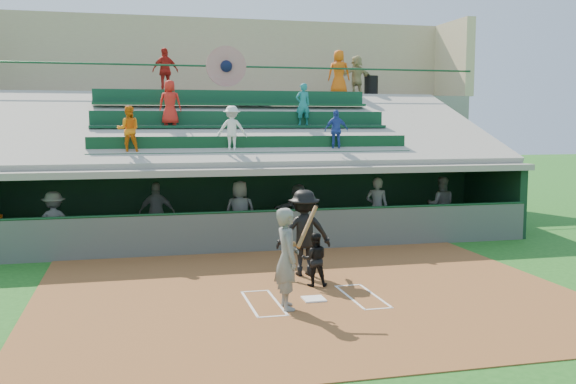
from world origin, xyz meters
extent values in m
plane|color=#1A5518|center=(0.00, 0.00, 0.00)|extent=(100.00, 100.00, 0.00)
cube|color=brown|center=(0.00, 0.50, 0.01)|extent=(11.00, 9.00, 0.02)
cube|color=white|center=(0.00, 0.00, 0.04)|extent=(0.43, 0.43, 0.03)
cube|color=silver|center=(-0.75, 0.00, 0.02)|extent=(0.05, 1.80, 0.01)
cube|color=silver|center=(0.75, 0.00, 0.02)|extent=(0.05, 1.80, 0.01)
cube|color=white|center=(-1.30, 0.00, 0.02)|extent=(0.05, 1.80, 0.01)
cube|color=silver|center=(1.30, 0.00, 0.02)|extent=(0.05, 1.80, 0.01)
cube|color=silver|center=(-1.02, 0.90, 0.02)|extent=(0.60, 0.05, 0.01)
cube|color=silver|center=(1.02, 0.90, 0.02)|extent=(0.60, 0.05, 0.01)
cube|color=silver|center=(-1.02, -0.90, 0.02)|extent=(0.60, 0.05, 0.01)
cube|color=silver|center=(1.02, -0.90, 0.02)|extent=(0.60, 0.05, 0.01)
cube|color=gray|center=(0.00, 6.75, 0.02)|extent=(16.00, 3.50, 0.04)
cube|color=gray|center=(0.00, 13.50, 2.30)|extent=(20.00, 3.00, 4.60)
cube|color=#515651|center=(0.00, 5.00, 0.55)|extent=(16.00, 0.06, 1.10)
cylinder|color=#123A1E|center=(0.00, 5.00, 1.12)|extent=(16.00, 0.08, 0.08)
cube|color=black|center=(0.00, 8.50, 1.10)|extent=(16.00, 0.25, 2.20)
cube|color=black|center=(8.00, 6.75, 1.10)|extent=(0.25, 3.50, 2.20)
cube|color=gray|center=(0.00, 6.75, 2.20)|extent=(16.40, 3.90, 0.18)
cube|color=gray|center=(0.00, 10.25, 1.15)|extent=(16.40, 3.50, 2.30)
cube|color=gray|center=(0.00, 11.90, 2.30)|extent=(16.40, 0.30, 4.60)
cube|color=gray|center=(0.00, 8.60, 3.45)|extent=(16.40, 6.51, 2.37)
cube|color=#0D3B20|center=(0.00, 6.20, 2.65)|extent=(9.40, 0.42, 0.08)
cube|color=#0C351B|center=(0.00, 6.40, 2.91)|extent=(9.40, 0.06, 0.45)
cube|color=#0C3520|center=(0.00, 8.10, 3.40)|extent=(9.40, 0.42, 0.08)
cube|color=#0D3921|center=(0.00, 8.30, 3.66)|extent=(9.40, 0.06, 0.45)
cube|color=#0D3C1F|center=(0.00, 10.00, 4.15)|extent=(9.40, 0.42, 0.08)
cube|color=#0D3D25|center=(0.00, 10.20, 4.41)|extent=(9.40, 0.06, 0.45)
imported|color=orange|center=(-3.54, 6.30, 3.34)|extent=(0.64, 0.50, 1.30)
imported|color=silver|center=(-0.66, 6.30, 3.35)|extent=(0.94, 0.67, 1.31)
imported|color=#2843A1|center=(2.47, 6.30, 3.30)|extent=(0.73, 0.33, 1.22)
imported|color=red|center=(-2.29, 8.20, 4.13)|extent=(0.74, 0.54, 1.39)
imported|color=#1B757A|center=(1.95, 8.20, 4.11)|extent=(0.53, 0.38, 1.35)
cylinder|color=#164526|center=(0.00, 12.00, 5.60)|extent=(20.00, 0.07, 0.07)
cylinder|color=#A31D17|center=(0.00, 11.98, 5.60)|extent=(1.50, 0.06, 1.50)
sphere|color=black|center=(0.00, 11.95, 5.60)|extent=(0.44, 0.44, 0.44)
cube|color=tan|center=(0.00, 15.00, 6.20)|extent=(20.00, 0.40, 3.20)
cube|color=tan|center=(10.00, 13.50, 6.20)|extent=(0.40, 3.00, 3.20)
imported|color=#5B5D58|center=(-0.65, -0.45, 0.98)|extent=(0.47, 0.71, 1.93)
cylinder|color=brown|center=(-0.30, -0.60, 1.60)|extent=(0.56, 0.54, 0.75)
sphere|color=brown|center=(-0.52, -0.45, 1.25)|extent=(0.10, 0.10, 0.10)
imported|color=black|center=(0.31, 1.05, 0.60)|extent=(0.64, 0.54, 1.16)
imported|color=black|center=(0.35, 2.07, 1.01)|extent=(1.31, 0.78, 1.98)
cube|color=brown|center=(0.10, 7.86, 0.26)|extent=(14.66, 0.83, 0.44)
imported|color=#585A55|center=(-5.54, 5.95, 0.87)|extent=(1.09, 0.65, 1.66)
imported|color=#5C605A|center=(-2.81, 6.73, 0.93)|extent=(1.10, 0.61, 1.77)
imported|color=#565853|center=(-0.48, 6.05, 0.96)|extent=(1.01, 0.79, 1.83)
imported|color=#61645E|center=(1.51, 7.09, 0.84)|extent=(1.54, 0.66, 1.61)
imported|color=#51534E|center=(3.66, 5.94, 0.97)|extent=(0.81, 0.74, 1.86)
imported|color=#5A5D57|center=(6.07, 6.54, 0.93)|extent=(1.06, 0.95, 1.78)
cylinder|color=black|center=(6.21, 13.28, 5.02)|extent=(0.56, 0.56, 0.85)
imported|color=red|center=(-2.17, 12.93, 5.46)|extent=(1.09, 0.70, 1.72)
imported|color=#E25A0D|center=(4.49, 12.28, 5.47)|extent=(0.99, 0.80, 1.75)
imported|color=tan|center=(5.45, 12.95, 5.42)|extent=(1.59, 0.90, 1.63)
camera|label=1|loc=(-3.42, -11.99, 3.54)|focal=40.00mm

